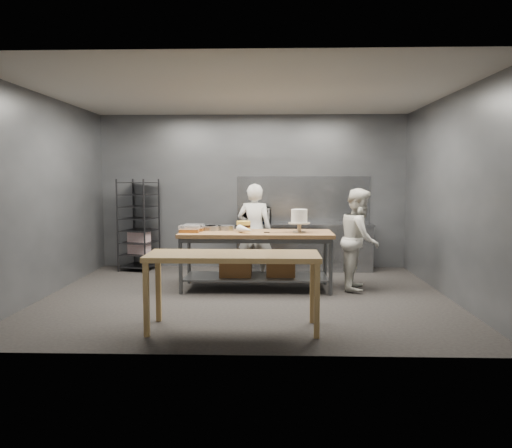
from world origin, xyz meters
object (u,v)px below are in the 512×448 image
(chef_behind, at_px, (255,232))
(frosted_cake_stand, at_px, (299,218))
(layer_cake, at_px, (244,226))
(speed_rack, at_px, (139,226))
(chef_right, at_px, (360,239))
(work_table, at_px, (256,254))
(near_counter, at_px, (233,261))
(microwave, at_px, (257,216))

(chef_behind, relative_size, frosted_cake_stand, 4.58)
(frosted_cake_stand, xyz_separation_m, layer_cake, (-0.88, 0.19, -0.15))
(speed_rack, height_order, layer_cake, speed_rack)
(chef_right, relative_size, frosted_cake_stand, 4.40)
(speed_rack, height_order, chef_behind, speed_rack)
(work_table, bearing_deg, layer_cake, 149.95)
(near_counter, relative_size, speed_rack, 1.14)
(work_table, height_order, microwave, microwave)
(chef_behind, distance_m, frosted_cake_stand, 1.18)
(work_table, distance_m, layer_cake, 0.48)
(chef_behind, height_order, layer_cake, chef_behind)
(microwave, relative_size, layer_cake, 2.43)
(speed_rack, bearing_deg, near_counter, -60.62)
(chef_right, relative_size, layer_cake, 7.20)
(near_counter, xyz_separation_m, chef_right, (1.85, 2.18, -0.01))
(chef_behind, xyz_separation_m, microwave, (0.01, 0.89, 0.21))
(speed_rack, relative_size, microwave, 3.23)
(near_counter, xyz_separation_m, layer_cake, (-0.00, 2.24, 0.19))
(chef_right, relative_size, microwave, 2.97)
(chef_right, height_order, microwave, chef_right)
(near_counter, bearing_deg, layer_cake, 90.07)
(near_counter, bearing_deg, microwave, 87.62)
(microwave, distance_m, layer_cake, 1.58)
(layer_cake, bearing_deg, work_table, -30.05)
(speed_rack, xyz_separation_m, chef_right, (3.95, -1.56, -0.05))
(near_counter, height_order, speed_rack, speed_rack)
(work_table, height_order, chef_behind, chef_behind)
(chef_behind, bearing_deg, microwave, -78.54)
(chef_behind, bearing_deg, chef_right, 168.13)
(chef_behind, height_order, microwave, chef_behind)
(microwave, relative_size, frosted_cake_stand, 1.48)
(microwave, height_order, frosted_cake_stand, frosted_cake_stand)
(chef_behind, bearing_deg, near_counter, 98.95)
(near_counter, xyz_separation_m, frosted_cake_stand, (0.88, 2.05, 0.34))
(chef_right, bearing_deg, speed_rack, 81.49)
(chef_behind, relative_size, layer_cake, 7.49)
(speed_rack, xyz_separation_m, frosted_cake_stand, (2.98, -1.69, 0.29))
(speed_rack, bearing_deg, microwave, 2.02)
(near_counter, distance_m, layer_cake, 2.25)
(speed_rack, relative_size, chef_behind, 1.04)
(layer_cake, bearing_deg, microwave, 84.15)
(work_table, bearing_deg, speed_rack, 145.00)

